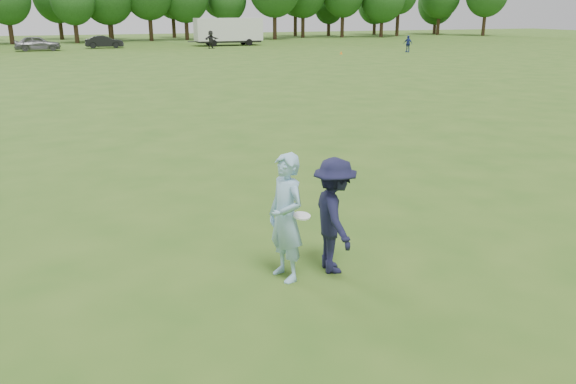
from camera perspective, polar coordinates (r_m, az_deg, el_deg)
name	(u,v)px	position (r m, az deg, el deg)	size (l,w,h in m)	color
ground	(283,275)	(9.24, -0.51, -8.40)	(200.00, 200.00, 0.00)	#305818
thrower	(286,218)	(8.75, -0.21, -2.62)	(0.75, 0.49, 2.06)	#90BFDF
defender	(334,216)	(9.07, 4.72, -2.42)	(1.23, 0.71, 1.91)	#171733
player_far_b	(408,44)	(60.49, 12.08, 14.51)	(0.97, 0.41, 1.66)	navy
player_far_d	(211,40)	(65.35, -7.84, 15.09)	(1.82, 0.58, 1.96)	black
car_e	(37,43)	(66.53, -24.10, 13.62)	(1.83, 4.54, 1.55)	slate
car_f	(104,42)	(68.78, -18.15, 14.29)	(1.45, 4.16, 1.37)	black
field_cone	(341,53)	(56.59, 5.42, 13.91)	(0.28, 0.28, 0.30)	orange
disc_in_play	(302,216)	(8.62, 1.42, -2.43)	(0.32, 0.32, 0.07)	white
cargo_trailer	(228,30)	(70.74, -6.08, 16.01)	(9.00, 2.75, 3.20)	white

